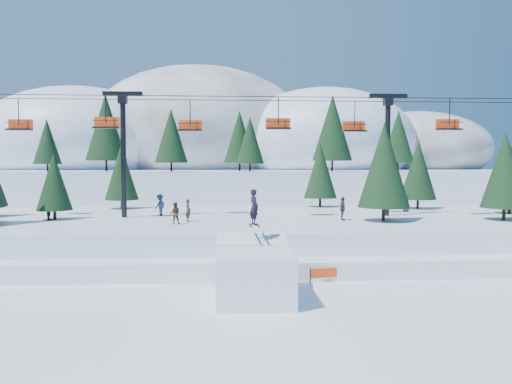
{
  "coord_description": "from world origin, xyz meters",
  "views": [
    {
      "loc": [
        -0.71,
        -23.45,
        6.78
      ],
      "look_at": [
        1.12,
        6.0,
        5.2
      ],
      "focal_mm": 35.0,
      "sensor_mm": 36.0,
      "label": 1
    }
  ],
  "objects": [
    {
      "name": "jump_kicker",
      "position": [
        0.73,
        1.45,
        1.4
      ],
      "size": [
        3.78,
        5.15,
        5.52
      ],
      "color": "white",
      "rests_on": "ground"
    },
    {
      "name": "banner_far",
      "position": [
        8.66,
        5.97,
        0.54
      ],
      "size": [
        2.8,
        0.66,
        0.9
      ],
      "color": "black",
      "rests_on": "ground"
    },
    {
      "name": "distant_skiers",
      "position": [
        -1.64,
        17.31,
        3.4
      ],
      "size": [
        31.41,
        9.18,
        1.85
      ],
      "color": "#45241F",
      "rests_on": "mid_shelf"
    },
    {
      "name": "conifer_stand",
      "position": [
        4.17,
        18.32,
        6.86
      ],
      "size": [
        62.94,
        18.48,
        9.43
      ],
      "color": "black",
      "rests_on": "mid_shelf"
    },
    {
      "name": "mountain_ridge",
      "position": [
        -5.09,
        73.36,
        9.64
      ],
      "size": [
        119.0,
        60.0,
        26.46
      ],
      "color": "white",
      "rests_on": "ground"
    },
    {
      "name": "chairlift",
      "position": [
        1.45,
        18.05,
        9.32
      ],
      "size": [
        46.0,
        3.21,
        10.28
      ],
      "color": "black",
      "rests_on": "mid_shelf"
    },
    {
      "name": "berm",
      "position": [
        0.0,
        8.0,
        0.55
      ],
      "size": [
        70.0,
        6.0,
        1.1
      ],
      "primitive_type": "cube",
      "color": "white",
      "rests_on": "ground"
    },
    {
      "name": "ground",
      "position": [
        0.0,
        0.0,
        0.0
      ],
      "size": [
        160.0,
        160.0,
        0.0
      ],
      "primitive_type": "plane",
      "color": "white",
      "rests_on": "ground"
    },
    {
      "name": "banner_near",
      "position": [
        5.51,
        4.95,
        0.54
      ],
      "size": [
        2.77,
        0.76,
        0.9
      ],
      "color": "black",
      "rests_on": "ground"
    },
    {
      "name": "mid_shelf",
      "position": [
        0.0,
        18.0,
        1.25
      ],
      "size": [
        70.0,
        22.0,
        2.5
      ],
      "primitive_type": "cube",
      "color": "white",
      "rests_on": "ground"
    }
  ]
}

